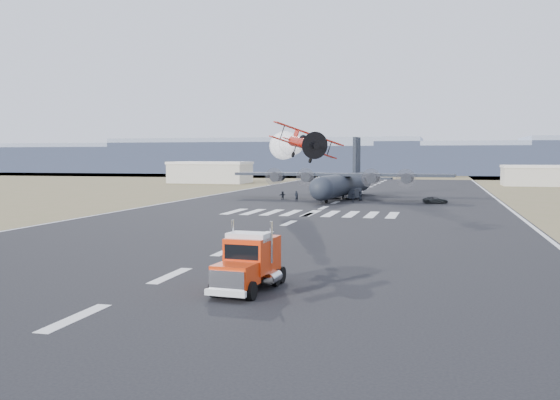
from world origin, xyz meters
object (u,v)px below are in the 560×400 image
at_px(hangar_right, 539,175).
at_px(semi_truck, 249,262).
at_px(aerobatic_biplane, 303,142).
at_px(crew_d, 322,197).
at_px(crew_a, 297,197).
at_px(crew_h, 344,195).
at_px(transport_aircraft, 343,182).
at_px(crew_f, 283,195).
at_px(hangar_left, 210,172).
at_px(crew_e, 360,196).
at_px(crew_g, 317,196).
at_px(support_vehicle, 435,200).
at_px(crew_c, 353,197).
at_px(crew_b, 296,195).

height_order(hangar_right, semi_truck, hangar_right).
relative_size(semi_truck, aerobatic_biplane, 1.26).
bearing_deg(crew_d, hangar_right, 133.82).
relative_size(crew_a, crew_h, 0.94).
distance_m(transport_aircraft, crew_d, 11.25).
bearing_deg(transport_aircraft, crew_f, -146.45).
distance_m(hangar_left, crew_h, 83.85).
distance_m(crew_d, crew_e, 9.10).
relative_size(aerobatic_biplane, crew_g, 3.82).
distance_m(aerobatic_biplane, support_vehicle, 60.08).
height_order(crew_c, crew_f, crew_c).
bearing_deg(support_vehicle, crew_h, 59.79).
xyz_separation_m(crew_b, crew_g, (4.37, -1.43, 0.05)).
relative_size(transport_aircraft, crew_d, 23.62).
bearing_deg(crew_b, aerobatic_biplane, -53.65).
bearing_deg(crew_e, crew_b, -52.11).
height_order(transport_aircraft, crew_b, transport_aircraft).
bearing_deg(hangar_left, crew_g, -54.96).
bearing_deg(crew_h, support_vehicle, -94.38).
height_order(semi_truck, crew_g, semi_truck).
bearing_deg(semi_truck, hangar_right, 80.52).
xyz_separation_m(hangar_left, crew_g, (47.59, -67.87, -2.54)).
relative_size(aerobatic_biplane, transport_aircraft, 0.15).
bearing_deg(transport_aircraft, crew_c, -65.14).
xyz_separation_m(hangar_right, support_vehicle, (-28.18, -76.02, -2.39)).
bearing_deg(support_vehicle, crew_g, 69.80).
relative_size(transport_aircraft, crew_g, 25.23).
height_order(hangar_left, crew_h, hangar_left).
bearing_deg(crew_d, crew_a, -118.65).
bearing_deg(crew_c, crew_a, 154.43).
relative_size(support_vehicle, crew_h, 2.44).
bearing_deg(crew_c, crew_f, 139.63).
bearing_deg(support_vehicle, aerobatic_biplane, 156.62).
height_order(aerobatic_biplane, crew_e, aerobatic_biplane).
height_order(crew_e, crew_h, crew_h).
xyz_separation_m(crew_g, crew_h, (4.88, 2.51, 0.04)).
bearing_deg(transport_aircraft, crew_a, -123.11).
distance_m(semi_truck, crew_d, 75.84).
relative_size(hangar_right, crew_d, 11.09).
relative_size(semi_truck, transport_aircraft, 0.19).
distance_m(aerobatic_biplane, crew_e, 63.60).
distance_m(transport_aircraft, support_vehicle, 20.24).
xyz_separation_m(semi_truck, crew_e, (-3.08, 81.77, -0.92)).
relative_size(crew_g, crew_h, 0.95).
height_order(crew_a, crew_g, crew_g).
distance_m(crew_b, crew_c, 12.59).
relative_size(transport_aircraft, crew_f, 26.11).
xyz_separation_m(hangar_right, crew_e, (-42.22, -71.32, -2.12)).
distance_m(support_vehicle, crew_d, 20.47).
distance_m(support_vehicle, crew_h, 18.26).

